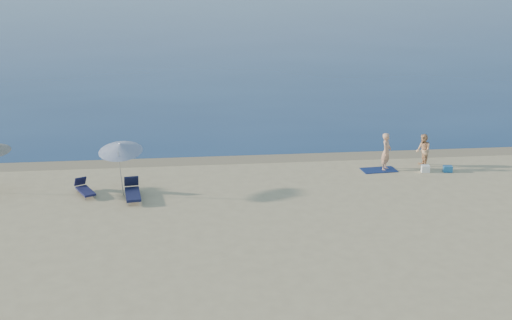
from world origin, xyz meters
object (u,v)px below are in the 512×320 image
Objects in this scene: person_left at (386,152)px; person_right at (423,150)px; blue_cooler at (448,169)px; umbrella_near at (120,148)px.

person_left reaches higher than person_right.
blue_cooler is 15.31m from umbrella_near.
person_right is at bearing 17.60° from umbrella_near.
person_left is 1.12× the size of person_right.
umbrella_near is at bearing -79.02° from person_right.
blue_cooler is (2.85, -0.66, -0.75)m from person_left.
umbrella_near reaches higher than person_right.
person_right is 1.48m from blue_cooler.
person_right is 14.45m from umbrella_near.
person_right is at bearing -48.52° from person_left.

